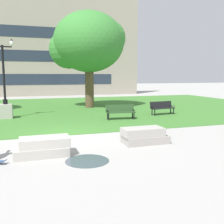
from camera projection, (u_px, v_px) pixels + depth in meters
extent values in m
plane|color=#A3A09B|center=(65.00, 136.00, 11.87)|extent=(140.00, 140.00, 0.00)
cube|color=#3D752D|center=(48.00, 109.00, 21.29)|extent=(40.00, 20.00, 0.02)
cube|color=#B2ADA3|center=(42.00, 151.00, 8.87)|extent=(1.80, 0.90, 0.32)
cube|color=#BBB6AB|center=(45.00, 142.00, 8.86)|extent=(1.66, 0.83, 0.32)
cube|color=#9E9991|center=(145.00, 139.00, 10.56)|extent=(1.80, 0.90, 0.32)
cube|color=#A6A098|center=(143.00, 132.00, 10.48)|extent=(1.66, 0.83, 0.32)
cube|color=#2D4C75|center=(4.00, 161.00, 8.04)|extent=(0.20, 0.23, 0.06)
cylinder|color=#47515B|center=(87.00, 161.00, 8.39)|extent=(1.41, 1.41, 0.01)
cube|color=black|center=(163.00, 108.00, 18.11)|extent=(1.84, 0.69, 0.05)
cube|color=black|center=(161.00, 105.00, 18.30)|extent=(1.80, 0.38, 0.46)
cube|color=black|center=(153.00, 107.00, 17.72)|extent=(0.12, 0.40, 0.04)
cube|color=black|center=(173.00, 106.00, 18.46)|extent=(0.12, 0.40, 0.04)
cylinder|color=black|center=(155.00, 113.00, 17.65)|extent=(0.07, 0.07, 0.41)
cylinder|color=black|center=(174.00, 111.00, 18.35)|extent=(0.07, 0.07, 0.41)
cylinder|color=black|center=(152.00, 112.00, 17.93)|extent=(0.07, 0.07, 0.41)
cylinder|color=black|center=(171.00, 111.00, 18.63)|extent=(0.07, 0.07, 0.41)
cube|color=#284723|center=(121.00, 112.00, 16.12)|extent=(1.83, 0.61, 0.05)
cube|color=#284723|center=(120.00, 108.00, 16.33)|extent=(1.80, 0.29, 0.46)
cube|color=black|center=(107.00, 111.00, 15.93)|extent=(0.10, 0.40, 0.04)
cube|color=black|center=(134.00, 110.00, 16.29)|extent=(0.10, 0.40, 0.04)
cylinder|color=black|center=(109.00, 117.00, 15.83)|extent=(0.07, 0.07, 0.41)
cylinder|color=black|center=(134.00, 116.00, 16.17)|extent=(0.07, 0.07, 0.41)
cylinder|color=black|center=(108.00, 116.00, 16.14)|extent=(0.07, 0.07, 0.41)
cylinder|color=black|center=(132.00, 115.00, 16.48)|extent=(0.07, 0.07, 0.41)
cube|color=#ADA89E|center=(6.00, 111.00, 16.57)|extent=(0.80, 0.80, 0.90)
cylinder|color=black|center=(5.00, 102.00, 16.49)|extent=(0.28, 0.28, 0.30)
cylinder|color=black|center=(4.00, 75.00, 16.26)|extent=(0.14, 0.14, 3.65)
cube|color=black|center=(2.00, 47.00, 16.02)|extent=(1.10, 0.08, 0.08)
ellipsoid|color=white|center=(12.00, 43.00, 16.15)|extent=(0.22, 0.22, 0.36)
cone|color=black|center=(11.00, 40.00, 16.13)|extent=(0.20, 0.20, 0.13)
cylinder|color=brown|center=(89.00, 85.00, 22.05)|extent=(0.73, 0.73, 3.83)
ellipsoid|color=#387F33|center=(89.00, 42.00, 21.56)|extent=(5.82, 5.82, 4.95)
sphere|color=#387F33|center=(69.00, 49.00, 21.70)|extent=(3.20, 3.20, 3.20)
sphere|color=#387F33|center=(108.00, 38.00, 21.42)|extent=(2.91, 2.91, 2.91)
cube|color=gray|center=(21.00, 45.00, 33.42)|extent=(31.80, 1.00, 13.24)
cube|color=#232D3D|center=(23.00, 79.00, 33.55)|extent=(23.85, 0.03, 1.40)
cube|color=#232D3D|center=(22.00, 56.00, 33.14)|extent=(23.85, 0.03, 1.40)
cube|color=#232D3D|center=(21.00, 31.00, 32.72)|extent=(23.85, 0.03, 1.40)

